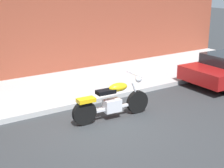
# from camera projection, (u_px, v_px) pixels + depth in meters

# --- Properties ---
(ground_plane) EXTENTS (60.00, 60.00, 0.00)m
(ground_plane) POSITION_uv_depth(u_px,v_px,m) (101.00, 126.00, 8.28)
(ground_plane) COLOR #303335
(sidewalk) EXTENTS (18.19, 3.31, 0.14)m
(sidewalk) POSITION_uv_depth(u_px,v_px,m) (50.00, 90.00, 10.71)
(sidewalk) COLOR #B2B2B2
(sidewalk) RESTS_ON ground
(motorcycle) EXTENTS (2.17, 0.70, 1.11)m
(motorcycle) POSITION_uv_depth(u_px,v_px,m) (112.00, 102.00, 8.62)
(motorcycle) COLOR black
(motorcycle) RESTS_ON ground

